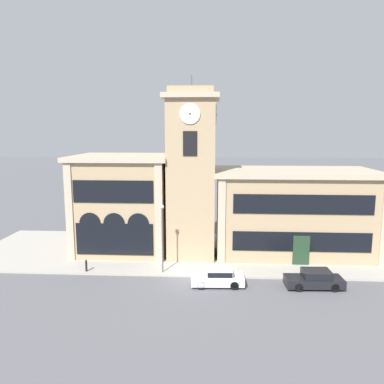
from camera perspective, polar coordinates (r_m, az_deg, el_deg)
The scene contains 9 objects.
ground_plane at distance 32.86m, azimuth -0.66°, elevation -12.87°, with size 300.00×300.00×0.00m, color #56565B.
sidewalk_kerb at distance 39.19m, azimuth 0.04°, elevation -9.05°, with size 43.94×13.56×0.15m.
clock_tower at distance 36.30m, azimuth -0.06°, elevation 2.67°, with size 5.23×5.23×17.56m.
town_hall_left_wing at distance 39.62m, azimuth -10.31°, elevation -1.62°, with size 9.91×8.90×9.97m.
town_hall_right_wing at distance 39.50m, azimuth 15.15°, elevation -2.87°, with size 16.11×8.90×8.56m.
parked_car_near at distance 31.08m, azimuth 4.00°, elevation -12.72°, with size 4.32×2.04×1.45m.
parked_car_mid at distance 32.12m, azimuth 18.20°, elevation -12.43°, with size 4.59×1.99×1.46m.
street_lamp at distance 32.46m, azimuth -4.56°, elevation -5.59°, with size 0.36×0.36×6.02m.
bollard at distance 34.84m, azimuth -15.81°, elevation -10.75°, with size 0.18×0.18×1.06m.
Camera 1 is at (2.15, -30.38, 12.35)m, focal length 35.00 mm.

